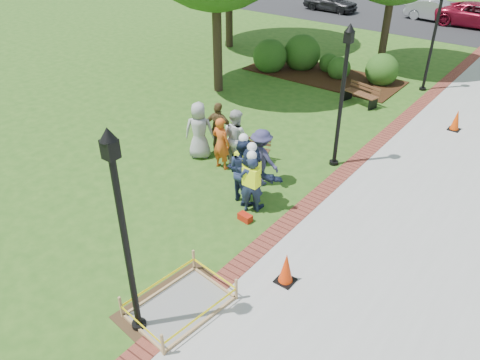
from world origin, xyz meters
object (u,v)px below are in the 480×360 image
Objects in this scene: bench_near at (248,154)px; hivis_worker_a at (252,176)px; lamp_near at (123,224)px; hivis_worker_c at (243,168)px; wet_concrete_pad at (180,300)px; hivis_worker_b at (251,182)px.

bench_near is 0.73× the size of hivis_worker_a.
lamp_near is 5.10m from hivis_worker_c.
wet_concrete_pad is 0.58× the size of lamp_near.
bench_near is at bearing 123.17° from hivis_worker_c.
hivis_worker_b is 0.57m from hivis_worker_c.
lamp_near reaches higher than hivis_worker_c.
bench_near is at bearing 128.44° from hivis_worker_a.
wet_concrete_pad is 3.79m from hivis_worker_b.
lamp_near is (-0.31, -0.83, 2.25)m from wet_concrete_pad.
bench_near is (-2.57, 5.76, -0.01)m from wet_concrete_pad.
hivis_worker_a is (1.56, -1.96, 0.71)m from bench_near.
lamp_near is at bearing -81.39° from hivis_worker_a.
hivis_worker_b is 0.89× the size of hivis_worker_c.
wet_concrete_pad is at bearing -65.93° from bench_near.
lamp_near reaches higher than wet_concrete_pad.
hivis_worker_a is 1.07× the size of hivis_worker_b.
hivis_worker_a is at bearing -19.66° from hivis_worker_c.
bench_near is at bearing 114.07° from wet_concrete_pad.
lamp_near is 2.24× the size of hivis_worker_a.
bench_near is 2.32m from hivis_worker_c.
bench_near is 2.79m from hivis_worker_b.
hivis_worker_c reaches higher than hivis_worker_b.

